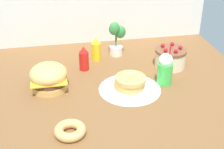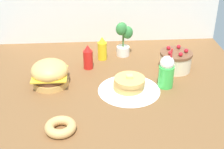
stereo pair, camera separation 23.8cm
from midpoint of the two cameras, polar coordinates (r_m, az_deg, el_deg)
The scene contains 11 objects.
ground_plane at distance 2.38m, azimuth 3.64°, elevation -3.26°, with size 2.11×1.90×0.02m, color brown.
back_wall at distance 3.07m, azimuth 1.62°, elevation 12.91°, with size 2.11×0.04×0.80m.
doily_mat at distance 2.39m, azimuth 5.87°, elevation -2.84°, with size 0.46×0.46×0.00m, color white.
burger at distance 2.43m, azimuth -8.16°, elevation 0.10°, with size 0.28×0.28×0.20m.
pancake_stack at distance 2.37m, azimuth 5.91°, elevation -1.88°, with size 0.35×0.35×0.12m.
layer_cake at distance 2.70m, azimuth 13.65°, elevation 2.32°, with size 0.26×0.26×0.19m.
ketchup_bottle at distance 2.64m, azimuth -1.68°, elevation 2.94°, with size 0.08×0.08×0.21m.
mustard_bottle at distance 2.80m, azimuth 0.71°, elevation 4.48°, with size 0.08×0.08×0.21m.
cream_soda_cup at distance 2.43m, azimuth 12.36°, elevation 0.39°, with size 0.11×0.11×0.31m.
donut_pink_glaze at distance 1.99m, azimuth -5.67°, elevation -9.28°, with size 0.19×0.19×0.06m.
potted_plant at distance 2.85m, azimuth 4.43°, elevation 6.46°, with size 0.15×0.13×0.32m.
Camera 2 is at (-0.17, -2.01, 1.26)m, focal length 51.85 mm.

